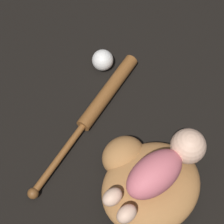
% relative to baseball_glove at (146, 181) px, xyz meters
% --- Properties ---
extents(ground_plane, '(6.00, 6.00, 0.00)m').
position_rel_baseball_glove_xyz_m(ground_plane, '(0.01, -0.06, -0.05)').
color(ground_plane, black).
extents(baseball_glove, '(0.32, 0.33, 0.10)m').
position_rel_baseball_glove_xyz_m(baseball_glove, '(0.00, 0.00, 0.00)').
color(baseball_glove, '#A8703D').
rests_on(baseball_glove, ground).
extents(baby_figure, '(0.34, 0.11, 0.10)m').
position_rel_baseball_glove_xyz_m(baby_figure, '(0.03, -0.02, 0.10)').
color(baby_figure, '#D16670').
rests_on(baby_figure, baseball_glove).
extents(baseball_bat, '(0.59, 0.22, 0.05)m').
position_rel_baseball_glove_xyz_m(baseball_bat, '(0.08, 0.31, -0.03)').
color(baseball_bat, brown).
rests_on(baseball_bat, ground).
extents(baseball, '(0.08, 0.08, 0.08)m').
position_rel_baseball_glove_xyz_m(baseball, '(0.20, 0.44, -0.01)').
color(baseball, white).
rests_on(baseball, ground).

